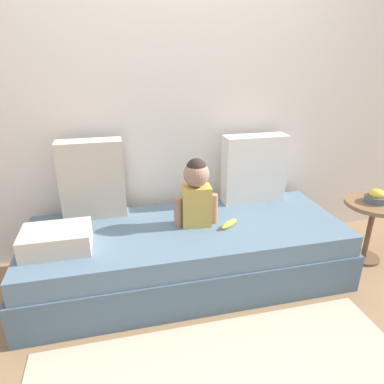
{
  "coord_description": "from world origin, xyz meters",
  "views": [
    {
      "loc": [
        -0.46,
        -2.05,
        1.53
      ],
      "look_at": [
        0.03,
        0.0,
        0.67
      ],
      "focal_mm": 32.19,
      "sensor_mm": 36.0,
      "label": 1
    }
  ],
  "objects_px": {
    "couch": "(187,253)",
    "throw_pillow_left": "(92,179)",
    "throw_pillow_right": "(254,169)",
    "folded_blanket": "(57,239)",
    "fruit_bowl": "(377,197)",
    "banana": "(229,224)",
    "toddler": "(196,191)",
    "side_table": "(372,215)"
  },
  "relations": [
    {
      "from": "throw_pillow_left",
      "to": "side_table",
      "type": "height_order",
      "value": "throw_pillow_left"
    },
    {
      "from": "banana",
      "to": "fruit_bowl",
      "type": "bearing_deg",
      "value": -0.48
    },
    {
      "from": "throw_pillow_left",
      "to": "fruit_bowl",
      "type": "xyz_separation_m",
      "value": [
        2.03,
        -0.41,
        -0.17
      ]
    },
    {
      "from": "couch",
      "to": "folded_blanket",
      "type": "distance_m",
      "value": 0.88
    },
    {
      "from": "couch",
      "to": "throw_pillow_left",
      "type": "xyz_separation_m",
      "value": [
        -0.61,
        0.33,
        0.49
      ]
    },
    {
      "from": "banana",
      "to": "folded_blanket",
      "type": "distance_m",
      "value": 1.11
    },
    {
      "from": "throw_pillow_right",
      "to": "side_table",
      "type": "relative_size",
      "value": 1.07
    },
    {
      "from": "throw_pillow_left",
      "to": "toddler",
      "type": "bearing_deg",
      "value": -24.52
    },
    {
      "from": "throw_pillow_right",
      "to": "folded_blanket",
      "type": "bearing_deg",
      "value": -163.27
    },
    {
      "from": "throw_pillow_right",
      "to": "toddler",
      "type": "bearing_deg",
      "value": -150.41
    },
    {
      "from": "toddler",
      "to": "folded_blanket",
      "type": "relative_size",
      "value": 1.18
    },
    {
      "from": "toddler",
      "to": "banana",
      "type": "xyz_separation_m",
      "value": [
        0.21,
        -0.09,
        -0.23
      ]
    },
    {
      "from": "fruit_bowl",
      "to": "throw_pillow_right",
      "type": "bearing_deg",
      "value": 153.49
    },
    {
      "from": "folded_blanket",
      "to": "throw_pillow_right",
      "type": "bearing_deg",
      "value": 16.73
    },
    {
      "from": "toddler",
      "to": "folded_blanket",
      "type": "height_order",
      "value": "toddler"
    },
    {
      "from": "throw_pillow_left",
      "to": "throw_pillow_right",
      "type": "relative_size",
      "value": 1.06
    },
    {
      "from": "folded_blanket",
      "to": "side_table",
      "type": "bearing_deg",
      "value": 0.64
    },
    {
      "from": "couch",
      "to": "throw_pillow_right",
      "type": "height_order",
      "value": "throw_pillow_right"
    },
    {
      "from": "throw_pillow_left",
      "to": "throw_pillow_right",
      "type": "height_order",
      "value": "throw_pillow_left"
    },
    {
      "from": "throw_pillow_right",
      "to": "toddler",
      "type": "relative_size",
      "value": 1.11
    },
    {
      "from": "toddler",
      "to": "side_table",
      "type": "bearing_deg",
      "value": -4.14
    },
    {
      "from": "couch",
      "to": "banana",
      "type": "xyz_separation_m",
      "value": [
        0.28,
        -0.07,
        0.23
      ]
    },
    {
      "from": "toddler",
      "to": "side_table",
      "type": "distance_m",
      "value": 1.39
    },
    {
      "from": "folded_blanket",
      "to": "fruit_bowl",
      "type": "bearing_deg",
      "value": 0.64
    },
    {
      "from": "toddler",
      "to": "throw_pillow_right",
      "type": "bearing_deg",
      "value": 29.59
    },
    {
      "from": "throw_pillow_left",
      "to": "fruit_bowl",
      "type": "distance_m",
      "value": 2.08
    },
    {
      "from": "couch",
      "to": "fruit_bowl",
      "type": "xyz_separation_m",
      "value": [
        1.42,
        -0.08,
        0.33
      ]
    },
    {
      "from": "couch",
      "to": "toddler",
      "type": "relative_size",
      "value": 4.68
    },
    {
      "from": "toddler",
      "to": "fruit_bowl",
      "type": "height_order",
      "value": "toddler"
    },
    {
      "from": "throw_pillow_right",
      "to": "couch",
      "type": "bearing_deg",
      "value": -151.88
    },
    {
      "from": "couch",
      "to": "side_table",
      "type": "bearing_deg",
      "value": -3.26
    },
    {
      "from": "throw_pillow_right",
      "to": "side_table",
      "type": "height_order",
      "value": "throw_pillow_right"
    },
    {
      "from": "couch",
      "to": "banana",
      "type": "bearing_deg",
      "value": -14.44
    },
    {
      "from": "throw_pillow_right",
      "to": "fruit_bowl",
      "type": "height_order",
      "value": "throw_pillow_right"
    },
    {
      "from": "throw_pillow_right",
      "to": "banana",
      "type": "relative_size",
      "value": 3.1
    },
    {
      "from": "throw_pillow_left",
      "to": "fruit_bowl",
      "type": "height_order",
      "value": "throw_pillow_left"
    },
    {
      "from": "throw_pillow_left",
      "to": "toddler",
      "type": "height_order",
      "value": "throw_pillow_left"
    },
    {
      "from": "toddler",
      "to": "side_table",
      "type": "xyz_separation_m",
      "value": [
        1.36,
        -0.1,
        -0.29
      ]
    },
    {
      "from": "throw_pillow_right",
      "to": "toddler",
      "type": "xyz_separation_m",
      "value": [
        -0.54,
        -0.31,
        -0.01
      ]
    },
    {
      "from": "throw_pillow_left",
      "to": "side_table",
      "type": "distance_m",
      "value": 2.1
    },
    {
      "from": "fruit_bowl",
      "to": "throw_pillow_left",
      "type": "bearing_deg",
      "value": 168.7
    },
    {
      "from": "couch",
      "to": "throw_pillow_left",
      "type": "relative_size",
      "value": 3.98
    }
  ]
}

